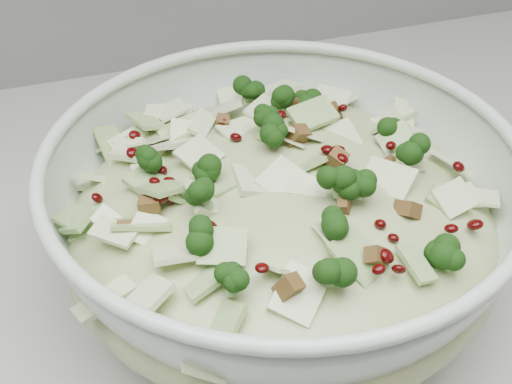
# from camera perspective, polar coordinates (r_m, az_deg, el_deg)

# --- Properties ---
(mixing_bowl) EXTENTS (0.38, 0.38, 0.13)m
(mixing_bowl) POSITION_cam_1_polar(r_m,az_deg,el_deg) (0.49, 2.05, -2.57)
(mixing_bowl) COLOR silver
(mixing_bowl) RESTS_ON counter
(salad) EXTENTS (0.41, 0.41, 0.13)m
(salad) POSITION_cam_1_polar(r_m,az_deg,el_deg) (0.47, 2.11, -0.70)
(salad) COLOR #AEB47B
(salad) RESTS_ON mixing_bowl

